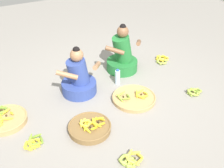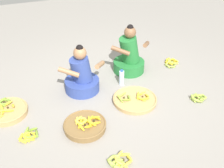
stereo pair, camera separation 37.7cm
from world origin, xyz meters
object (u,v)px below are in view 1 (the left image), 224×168
object	(u,v)px
banana_basket_back_left	(134,98)
loose_bananas_front_left	(194,92)
loose_bananas_front_right	(162,59)
loose_bananas_near_vendor	(34,143)
banana_basket_back_center	(5,119)
vendor_woman_behind	(122,56)
loose_bananas_mid_right	(130,160)
banana_basket_back_right	(90,127)
water_bottle	(118,77)
vendor_woman_front	(79,79)

from	to	relation	value
banana_basket_back_left	loose_bananas_front_left	bearing A→B (deg)	-17.61
loose_bananas_front_right	loose_bananas_near_vendor	xyz separation A→B (m)	(-2.58, -0.98, -0.00)
banana_basket_back_left	banana_basket_back_center	world-z (taller)	banana_basket_back_center
vendor_woman_behind	loose_bananas_near_vendor	world-z (taller)	vendor_woman_behind
loose_bananas_front_right	loose_bananas_near_vendor	size ratio (longest dim) A/B	1.12
loose_bananas_near_vendor	loose_bananas_mid_right	bearing A→B (deg)	-40.47
loose_bananas_front_left	banana_basket_back_right	bearing A→B (deg)	-179.76
banana_basket_back_center	loose_bananas_mid_right	world-z (taller)	banana_basket_back_center
banana_basket_back_right	loose_bananas_front_left	size ratio (longest dim) A/B	2.12
loose_bananas_mid_right	loose_bananas_front_right	distance (m)	2.43
vendor_woman_behind	loose_bananas_near_vendor	distance (m)	2.08
banana_basket_back_center	loose_bananas_near_vendor	world-z (taller)	banana_basket_back_center
banana_basket_back_left	banana_basket_back_center	distance (m)	1.78
water_bottle	banana_basket_back_left	bearing A→B (deg)	-89.38
vendor_woman_behind	loose_bananas_front_left	world-z (taller)	vendor_woman_behind
loose_bananas_near_vendor	banana_basket_back_right	bearing A→B (deg)	-6.94
water_bottle	loose_bananas_mid_right	bearing A→B (deg)	-113.45
vendor_woman_behind	banana_basket_back_right	world-z (taller)	vendor_woman_behind
vendor_woman_front	loose_bananas_near_vendor	bearing A→B (deg)	-139.83
vendor_woman_front	vendor_woman_behind	bearing A→B (deg)	17.14
banana_basket_back_left	loose_bananas_mid_right	world-z (taller)	banana_basket_back_left
vendor_woman_front	loose_bananas_front_right	size ratio (longest dim) A/B	2.48
vendor_woman_behind	banana_basket_back_left	world-z (taller)	vendor_woman_behind
vendor_woman_behind	loose_bananas_front_right	distance (m)	0.83
banana_basket_back_center	loose_bananas_front_left	world-z (taller)	banana_basket_back_center
banana_basket_back_center	loose_bananas_front_right	xyz separation A→B (m)	(2.81, 0.41, -0.02)
water_bottle	banana_basket_back_right	bearing A→B (deg)	-136.63
vendor_woman_front	loose_bananas_front_left	size ratio (longest dim) A/B	2.94
loose_bananas_mid_right	vendor_woman_behind	bearing A→B (deg)	63.26
banana_basket_back_left	loose_bananas_front_right	size ratio (longest dim) A/B	2.08
banana_basket_back_right	loose_bananas_front_right	size ratio (longest dim) A/B	1.79
vendor_woman_behind	water_bottle	bearing A→B (deg)	-128.79
banana_basket_back_left	banana_basket_back_right	world-z (taller)	banana_basket_back_right
vendor_woman_front	loose_bananas_front_left	bearing A→B (deg)	-28.87
vendor_woman_behind	loose_bananas_mid_right	xyz separation A→B (m)	(-0.90, -1.79, -0.24)
vendor_woman_front	loose_bananas_front_right	bearing A→B (deg)	7.51
banana_basket_back_center	water_bottle	world-z (taller)	water_bottle
banana_basket_back_right	water_bottle	distance (m)	1.13
banana_basket_back_center	banana_basket_back_right	size ratio (longest dim) A/B	1.03
loose_bananas_mid_right	loose_bananas_near_vendor	xyz separation A→B (m)	(-0.89, 0.76, -0.00)
banana_basket_back_center	banana_basket_back_right	distance (m)	1.13
vendor_woman_behind	banana_basket_back_center	size ratio (longest dim) A/B	1.47
vendor_woman_front	loose_bananas_mid_right	bearing A→B (deg)	-90.32
banana_basket_back_right	loose_bananas_mid_right	bearing A→B (deg)	-73.95
banana_basket_back_left	loose_bananas_front_right	world-z (taller)	banana_basket_back_left
vendor_woman_front	banana_basket_back_center	size ratio (longest dim) A/B	1.35
water_bottle	vendor_woman_front	bearing A→B (deg)	174.11
vendor_woman_front	loose_bananas_front_left	distance (m)	1.74
banana_basket_back_center	banana_basket_back_right	xyz separation A→B (m)	(0.92, -0.65, 0.00)
banana_basket_back_left	loose_bananas_near_vendor	size ratio (longest dim) A/B	2.34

